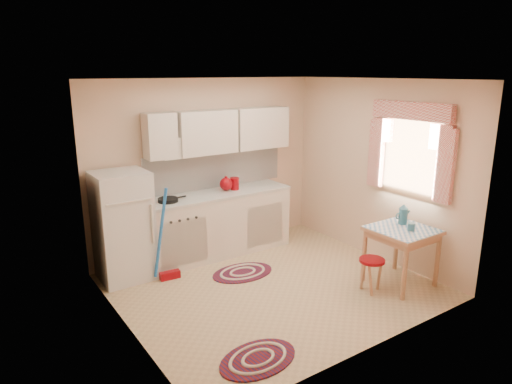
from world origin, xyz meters
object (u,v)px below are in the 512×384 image
at_px(fridge, 123,226).
at_px(stool, 371,275).
at_px(base_cabinets, 215,225).
at_px(table, 400,256).

xyz_separation_m(fridge, stool, (2.31, -2.04, -0.49)).
relative_size(fridge, base_cabinets, 0.62).
distance_m(fridge, table, 3.49).
distance_m(table, stool, 0.49).
height_order(fridge, stool, fridge).
bearing_deg(base_cabinets, fridge, -177.87).
height_order(fridge, table, fridge).
xyz_separation_m(fridge, base_cabinets, (1.35, 0.05, -0.26)).
xyz_separation_m(base_cabinets, stool, (0.97, -2.09, -0.23)).
bearing_deg(stool, base_cabinets, 114.79).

